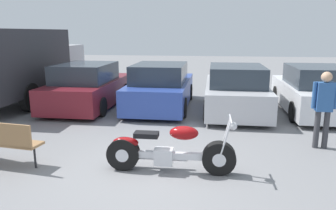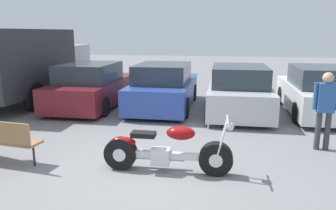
# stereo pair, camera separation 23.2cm
# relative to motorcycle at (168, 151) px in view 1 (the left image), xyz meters

# --- Properties ---
(ground_plane) EXTENTS (60.00, 60.00, 0.00)m
(ground_plane) POSITION_rel_motorcycle_xyz_m (-0.38, -0.05, -0.40)
(ground_plane) COLOR slate
(motorcycle) EXTENTS (2.36, 0.62, 1.05)m
(motorcycle) POSITION_rel_motorcycle_xyz_m (0.00, 0.00, 0.00)
(motorcycle) COLOR black
(motorcycle) RESTS_ON ground_plane
(parked_car_maroon) EXTENTS (1.94, 4.29, 1.50)m
(parked_car_maroon) POSITION_rel_motorcycle_xyz_m (-3.42, 4.94, 0.28)
(parked_car_maroon) COLOR maroon
(parked_car_maroon) RESTS_ON ground_plane
(parked_car_blue) EXTENTS (1.94, 4.29, 1.50)m
(parked_car_blue) POSITION_rel_motorcycle_xyz_m (-0.96, 5.17, 0.28)
(parked_car_blue) COLOR #2D479E
(parked_car_blue) RESTS_ON ground_plane
(parked_car_silver) EXTENTS (1.94, 4.29, 1.50)m
(parked_car_silver) POSITION_rel_motorcycle_xyz_m (1.50, 4.91, 0.28)
(parked_car_silver) COLOR #BCBCC1
(parked_car_silver) RESTS_ON ground_plane
(parked_car_white) EXTENTS (1.94, 4.29, 1.50)m
(parked_car_white) POSITION_rel_motorcycle_xyz_m (3.95, 5.10, 0.28)
(parked_car_white) COLOR white
(parked_car_white) RESTS_ON ground_plane
(delivery_truck) EXTENTS (2.35, 6.23, 2.61)m
(delivery_truck) POSITION_rel_motorcycle_xyz_m (-6.08, 5.31, 1.06)
(delivery_truck) COLOR #2D2D33
(delivery_truck) RESTS_ON ground_plane
(park_bench) EXTENTS (1.48, 0.59, 0.89)m
(park_bench) POSITION_rel_motorcycle_xyz_m (-3.13, -0.18, 0.15)
(park_bench) COLOR #997047
(park_bench) RESTS_ON ground_plane
(person_standing) EXTENTS (0.52, 0.23, 1.69)m
(person_standing) POSITION_rel_motorcycle_xyz_m (3.15, 1.70, 0.61)
(person_standing) COLOR #38383D
(person_standing) RESTS_ON ground_plane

